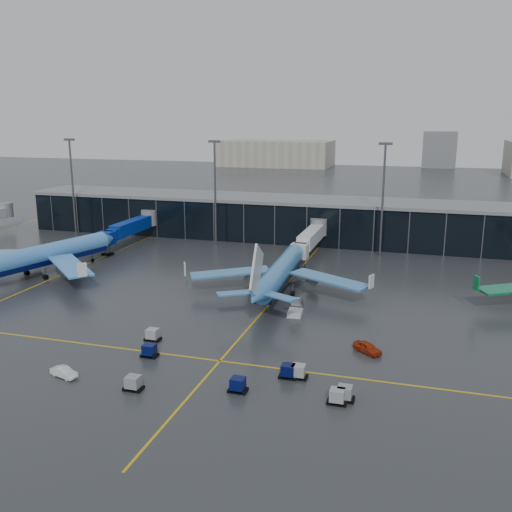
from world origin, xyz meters
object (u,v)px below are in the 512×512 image
(airliner_klm_near, at_px, (280,259))
(baggage_carts, at_px, (238,372))
(mobile_airstair, at_px, (295,311))
(airliner_arkefly, at_px, (42,243))
(service_van_red, at_px, (367,347))
(service_van_white, at_px, (64,372))

(airliner_klm_near, distance_m, baggage_carts, 36.33)
(airliner_klm_near, xyz_separation_m, mobile_airstair, (5.48, -11.73, -5.24))
(airliner_klm_near, bearing_deg, airliner_arkefly, -179.29)
(baggage_carts, distance_m, service_van_red, 18.80)
(airliner_arkefly, height_order, service_van_white, airliner_arkefly)
(baggage_carts, xyz_separation_m, service_van_red, (14.22, 12.30, -0.02))
(airliner_klm_near, height_order, service_van_red, airliner_klm_near)
(baggage_carts, relative_size, service_van_red, 7.14)
(service_van_red, bearing_deg, service_van_white, 155.66)
(mobile_airstair, relative_size, service_van_white, 0.91)
(mobile_airstair, xyz_separation_m, service_van_red, (12.65, -11.70, -0.03))
(airliner_klm_near, height_order, service_van_white, airliner_klm_near)
(airliner_arkefly, relative_size, mobile_airstair, 12.29)
(airliner_arkefly, height_order, service_van_red, airliner_arkefly)
(mobile_airstair, bearing_deg, airliner_arkefly, 166.22)
(airliner_klm_near, distance_m, service_van_white, 45.08)
(airliner_arkefly, bearing_deg, airliner_klm_near, 19.10)
(baggage_carts, relative_size, service_van_white, 8.15)
(mobile_airstair, bearing_deg, service_van_white, -130.73)
(airliner_arkefly, xyz_separation_m, mobile_airstair, (53.63, -8.99, -5.74))
(airliner_arkefly, relative_size, service_van_white, 11.19)
(baggage_carts, distance_m, service_van_white, 21.30)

